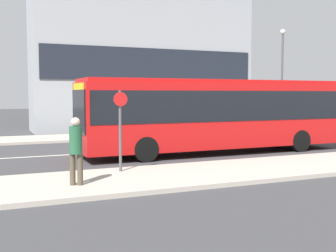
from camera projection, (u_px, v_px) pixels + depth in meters
The scene contains 10 objects.
ground_plane at pixel (122, 152), 18.60m from camera, with size 120.00×120.00×0.00m, color #3A3A3D.
sidewalk_near at pixel (182, 175), 12.87m from camera, with size 44.00×3.50×0.13m.
sidewalk_far at pixel (90, 137), 24.32m from camera, with size 44.00×3.50×0.13m.
lane_centerline at pixel (122, 152), 18.60m from camera, with size 41.80×0.16×0.01m.
apartment_block_left_tower at pixel (144, 15), 30.61m from camera, with size 15.94×4.14×16.69m.
city_bus at pixel (216, 111), 18.13m from camera, with size 11.81×2.54×3.15m.
parked_car_0 at pixel (309, 124), 27.11m from camera, with size 4.44×1.77×1.37m.
pedestrian_near_stop at pixel (76, 147), 11.11m from camera, with size 0.34×0.34×1.80m.
bus_stop_sign at pixel (120, 124), 13.07m from camera, with size 0.44×0.12×2.53m.
street_lamp at pixel (282, 69), 28.63m from camera, with size 0.36×0.36×6.81m.
Camera 1 is at (-5.43, -17.76, 2.54)m, focal length 45.00 mm.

